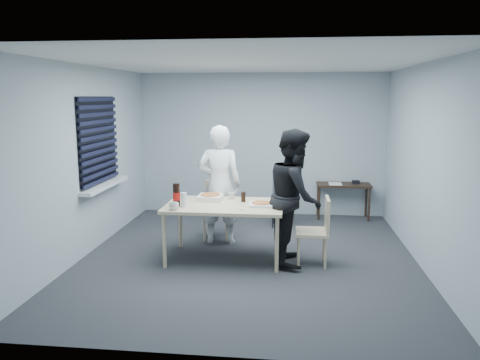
# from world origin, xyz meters

# --- Properties ---
(room) EXTENTS (5.00, 5.00, 5.00)m
(room) POSITION_xyz_m (-2.20, 0.40, 1.44)
(room) COLOR #2B2C2F
(room) RESTS_ON ground
(dining_table) EXTENTS (1.56, 0.99, 0.76)m
(dining_table) POSITION_xyz_m (-0.32, -0.08, 0.70)
(dining_table) COLOR beige
(dining_table) RESTS_ON ground
(chair_far) EXTENTS (0.42, 0.42, 0.89)m
(chair_far) POSITION_xyz_m (-0.56, 0.91, 0.51)
(chair_far) COLOR beige
(chair_far) RESTS_ON ground
(chair_right) EXTENTS (0.42, 0.42, 0.89)m
(chair_right) POSITION_xyz_m (0.93, -0.15, 0.51)
(chair_right) COLOR beige
(chair_right) RESTS_ON ground
(person_white) EXTENTS (0.65, 0.42, 1.77)m
(person_white) POSITION_xyz_m (-0.49, 0.62, 0.89)
(person_white) COLOR white
(person_white) RESTS_ON ground
(person_black) EXTENTS (0.47, 0.86, 1.77)m
(person_black) POSITION_xyz_m (0.61, -0.10, 0.89)
(person_black) COLOR black
(person_black) RESTS_ON ground
(side_table) EXTENTS (0.95, 0.42, 0.63)m
(side_table) POSITION_xyz_m (1.49, 2.28, 0.56)
(side_table) COLOR #321F15
(side_table) RESTS_ON ground
(stool) EXTENTS (0.36, 0.36, 0.50)m
(stool) POSITION_xyz_m (0.41, 1.63, 0.39)
(stool) COLOR black
(stool) RESTS_ON ground
(backpack) EXTENTS (0.30, 0.22, 0.43)m
(backpack) POSITION_xyz_m (0.41, 1.61, 0.71)
(backpack) COLOR #545863
(backpack) RESTS_ON stool
(pizza_box_a) EXTENTS (0.33, 0.33, 0.08)m
(pizza_box_a) POSITION_xyz_m (-0.55, 0.16, 0.80)
(pizza_box_a) COLOR white
(pizza_box_a) RESTS_ON dining_table
(pizza_box_b) EXTENTS (0.30, 0.30, 0.04)m
(pizza_box_b) POSITION_xyz_m (0.18, -0.10, 0.78)
(pizza_box_b) COLOR white
(pizza_box_b) RESTS_ON dining_table
(mug_a) EXTENTS (0.17, 0.17, 0.10)m
(mug_a) POSITION_xyz_m (-0.91, -0.46, 0.81)
(mug_a) COLOR silver
(mug_a) RESTS_ON dining_table
(mug_b) EXTENTS (0.10, 0.10, 0.09)m
(mug_b) POSITION_xyz_m (-0.27, 0.27, 0.80)
(mug_b) COLOR silver
(mug_b) RESTS_ON dining_table
(cola_glass) EXTENTS (0.07, 0.07, 0.14)m
(cola_glass) POSITION_xyz_m (-0.08, 0.10, 0.83)
(cola_glass) COLOR black
(cola_glass) RESTS_ON dining_table
(soda_bottle) EXTENTS (0.10, 0.10, 0.30)m
(soda_bottle) POSITION_xyz_m (-0.92, -0.25, 0.90)
(soda_bottle) COLOR black
(soda_bottle) RESTS_ON dining_table
(plastic_cups) EXTENTS (0.09, 0.09, 0.18)m
(plastic_cups) POSITION_xyz_m (-0.82, -0.27, 0.85)
(plastic_cups) COLOR silver
(plastic_cups) RESTS_ON dining_table
(rubber_band) EXTENTS (0.07, 0.07, 0.00)m
(rubber_band) POSITION_xyz_m (-0.06, -0.39, 0.76)
(rubber_band) COLOR red
(rubber_band) RESTS_ON dining_table
(papers) EXTENTS (0.32, 0.37, 0.01)m
(papers) POSITION_xyz_m (1.34, 2.26, 0.64)
(papers) COLOR white
(papers) RESTS_ON side_table
(black_box) EXTENTS (0.13, 0.10, 0.06)m
(black_box) POSITION_xyz_m (1.71, 2.33, 0.66)
(black_box) COLOR black
(black_box) RESTS_ON side_table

